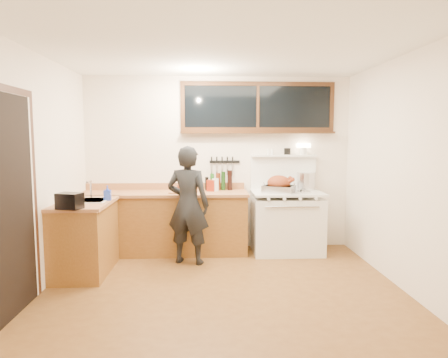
{
  "coord_description": "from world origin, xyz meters",
  "views": [
    {
      "loc": [
        -0.18,
        -4.33,
        1.69
      ],
      "look_at": [
        0.05,
        0.85,
        1.15
      ],
      "focal_mm": 32.0,
      "sensor_mm": 36.0,
      "label": 1
    }
  ],
  "objects_px": {
    "vintage_stove": "(287,221)",
    "roast_turkey": "(279,185)",
    "man": "(188,205)",
    "cutting_board": "(184,189)"
  },
  "relations": [
    {
      "from": "vintage_stove",
      "to": "man",
      "type": "relative_size",
      "value": 1.01
    },
    {
      "from": "vintage_stove",
      "to": "roast_turkey",
      "type": "bearing_deg",
      "value": -150.46
    },
    {
      "from": "man",
      "to": "cutting_board",
      "type": "height_order",
      "value": "man"
    },
    {
      "from": "vintage_stove",
      "to": "man",
      "type": "xyz_separation_m",
      "value": [
        -1.43,
        -0.47,
        0.32
      ]
    },
    {
      "from": "man",
      "to": "roast_turkey",
      "type": "xyz_separation_m",
      "value": [
        1.29,
        0.39,
        0.21
      ]
    },
    {
      "from": "vintage_stove",
      "to": "roast_turkey",
      "type": "height_order",
      "value": "vintage_stove"
    },
    {
      "from": "man",
      "to": "vintage_stove",
      "type": "bearing_deg",
      "value": 18.14
    },
    {
      "from": "vintage_stove",
      "to": "cutting_board",
      "type": "bearing_deg",
      "value": -178.35
    },
    {
      "from": "vintage_stove",
      "to": "man",
      "type": "height_order",
      "value": "vintage_stove"
    },
    {
      "from": "cutting_board",
      "to": "man",
      "type": "bearing_deg",
      "value": -79.07
    }
  ]
}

